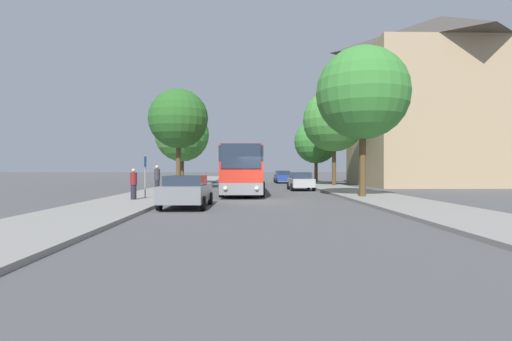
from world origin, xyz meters
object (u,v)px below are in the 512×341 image
parked_car_right_near (301,181)px  pedestrian_waiting_far (157,180)px  pedestrian_waiting_near (134,184)px  tree_right_near (363,93)px  tree_right_far (316,142)px  parked_car_left_curb (186,191)px  bus_middle (243,169)px  tree_left_near (182,135)px  tree_right_mid (334,121)px  parked_car_right_far (283,177)px  tree_left_far (178,119)px  bus_stop_sign (145,171)px  bus_front (243,169)px

parked_car_right_near → pedestrian_waiting_far: 12.58m
pedestrian_waiting_near → tree_right_near: 14.25m
tree_right_near → tree_right_far: 23.52m
pedestrian_waiting_near → pedestrian_waiting_far: bearing=72.5°
parked_car_left_curb → parked_car_right_near: size_ratio=1.15×
pedestrian_waiting_near → tree_right_far: size_ratio=0.22×
bus_middle → pedestrian_waiting_far: 17.31m
pedestrian_waiting_near → tree_left_near: 23.54m
tree_right_far → tree_right_mid: bearing=-87.4°
parked_car_left_curb → parked_car_right_near: bearing=63.8°
pedestrian_waiting_near → tree_right_mid: tree_right_mid is taller
pedestrian_waiting_far → parked_car_right_far: bearing=20.2°
tree_right_mid → tree_right_near: bearing=-96.2°
pedestrian_waiting_near → tree_left_far: bearing=76.3°
parked_car_right_far → pedestrian_waiting_near: bearing=67.9°
pedestrian_waiting_far → tree_right_mid: size_ratio=0.20×
pedestrian_waiting_far → tree_right_near: tree_right_near is taller
tree_right_far → bus_middle: bearing=-149.3°
bus_stop_sign → pedestrian_waiting_near: bus_stop_sign is taller
tree_left_far → tree_right_near: (12.78, -10.48, 0.28)m
bus_middle → pedestrian_waiting_far: bus_middle is taller
tree_right_near → parked_car_right_far: bearing=95.7°
bus_front → pedestrian_waiting_far: (-5.46, -2.61, -0.65)m
bus_middle → parked_car_left_curb: 23.53m
parked_car_right_far → tree_left_far: tree_left_far is taller
tree_left_near → parked_car_right_near: bearing=-45.0°
pedestrian_waiting_far → tree_left_near: 19.59m
parked_car_left_curb → tree_right_mid: 24.09m
parked_car_right_near → bus_stop_sign: 14.54m
tree_left_near → bus_middle: bearing=-20.7°
bus_stop_sign → tree_left_far: tree_left_far is taller
bus_middle → tree_right_near: (7.31, -18.34, 4.59)m
bus_middle → tree_right_far: 10.52m
parked_car_left_curb → tree_left_far: tree_left_far is taller
pedestrian_waiting_near → pedestrian_waiting_far: (0.36, 4.04, 0.12)m
bus_front → bus_middle: bus_front is taller
pedestrian_waiting_far → tree_left_far: tree_left_far is taller
bus_middle → tree_right_mid: (8.97, -2.97, 4.79)m
parked_car_left_curb → bus_stop_sign: 5.01m
bus_middle → parked_car_right_far: size_ratio=2.20×
pedestrian_waiting_near → tree_left_far: (0.25, 12.63, 5.06)m
bus_stop_sign → tree_left_near: (-1.46, 21.98, 3.90)m
parked_car_right_near → pedestrian_waiting_near: 15.54m
tree_right_near → bus_middle: bearing=111.7°
bus_front → bus_middle: (-0.09, 13.83, -0.02)m
parked_car_right_near → tree_left_near: 17.19m
parked_car_left_curb → tree_left_far: 16.67m
bus_front → pedestrian_waiting_far: bearing=-153.8°
tree_right_mid → tree_right_far: size_ratio=1.27×
bus_front → parked_car_right_near: bus_front is taller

